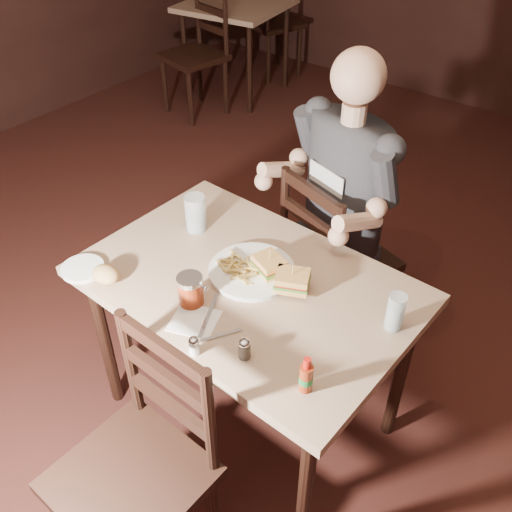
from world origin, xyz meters
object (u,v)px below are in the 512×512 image
Objects in this scene: dinner_plate at (252,272)px; glass_left at (196,213)px; chair_far at (339,259)px; side_plate at (83,269)px; glass_right at (395,312)px; diner at (341,169)px; hot_sauce at (306,374)px; syrup_dispenser at (191,290)px; bg_table at (236,14)px; chair_near at (130,479)px; bg_chair_near at (193,56)px; bg_chair_far at (274,23)px; main_table at (248,298)px.

glass_left is (-0.34, 0.08, 0.07)m from dinner_plate.
chair_far is 6.11× the size of side_plate.
glass_left is 1.13× the size of glass_right.
glass_right is (0.50, -0.49, -0.11)m from diner.
dinner_plate is 0.54m from hot_sauce.
dinner_plate is (-0.03, -0.61, 0.32)m from chair_far.
chair_far is 7.16× the size of hot_sauce.
glass_right is 0.67m from syrup_dispenser.
diner is 0.60m from glass_left.
chair_far is at bearing -42.10° from bg_table.
hot_sauce is at bearing -35.37° from dinner_plate.
chair_far is 8.19× the size of syrup_dispenser.
glass_left is at bearing 166.37° from dinner_plate.
bg_table is 3.76m from glass_right.
bg_chair_near is (-2.30, 2.80, 0.02)m from chair_near.
bg_chair_far is at bearing 115.96° from side_plate.
syrup_dispenser is at bearing 15.25° from side_plate.
bg_chair_far is at bearing 124.65° from main_table.
main_table is 0.40m from glass_left.
bg_table is at bearing 136.84° from glass_right.
chair_far reaches higher than dinner_plate.
bg_chair_near is 3.01m from side_plate.
diner is at bearing 95.02° from chair_near.
hot_sauce is (0.40, -0.91, 0.37)m from chair_far.
bg_chair_far is 6.29× the size of side_plate.
bg_table is 0.97× the size of chair_near.
diner is at bearing 88.41° from dinner_plate.
main_table is 1.33× the size of bg_table.
hot_sauce is at bearing 3.03° from side_plate.
glass_left reaches higher than hot_sauce.
chair_near is 3.07× the size of dinner_plate.
main_table is at bearing -75.09° from dinner_plate.
hot_sauce is at bearing 50.90° from chair_near.
hot_sauce is at bearing 146.17° from bg_chair_far.
side_plate is (-0.52, -0.96, 0.32)m from chair_far.
syrup_dispenser is at bearing 141.05° from bg_chair_far.
bg_chair_far is at bearing 127.20° from hot_sauce.
dinner_plate is at bearing 144.63° from hot_sauce.
chair_near is at bearing -39.29° from bg_chair_near.
bg_chair_far reaches higher than syrup_dispenser.
hot_sauce is at bearing 131.03° from chair_far.
chair_far is 0.97× the size of diner.
glass_right is at bearing 7.59° from dinner_plate.
diner is (2.24, -2.08, 0.27)m from bg_table.
bg_table is at bearing 129.79° from main_table.
bg_chair_near reaches higher than glass_left.
dinner_plate is 0.53m from glass_right.
glass_right is (0.44, 0.78, 0.37)m from chair_near.
glass_right is 1.03× the size of hot_sauce.
diner reaches higher than bg_table.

